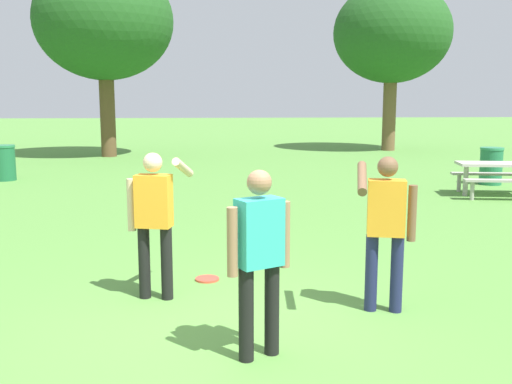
# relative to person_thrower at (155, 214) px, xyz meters

# --- Properties ---
(ground_plane) EXTENTS (120.00, 120.00, 0.00)m
(ground_plane) POSITION_rel_person_thrower_xyz_m (0.67, -1.01, -0.96)
(ground_plane) COLOR #568E3D
(person_thrower) EXTENTS (0.72, 0.65, 1.64)m
(person_thrower) POSITION_rel_person_thrower_xyz_m (0.00, 0.00, 0.00)
(person_thrower) COLOR black
(person_thrower) RESTS_ON ground
(person_catcher) EXTENTS (0.72, 0.65, 1.64)m
(person_catcher) POSITION_rel_person_thrower_xyz_m (2.42, -0.60, 0.00)
(person_catcher) COLOR #1E234C
(person_catcher) RESTS_ON ground
(person_bystander) EXTENTS (0.55, 0.37, 1.64)m
(person_bystander) POSITION_rel_person_thrower_xyz_m (1.03, -1.60, -0.02)
(person_bystander) COLOR black
(person_bystander) RESTS_ON ground
(frisbee) EXTENTS (0.29, 0.29, 0.03)m
(frisbee) POSITION_rel_person_thrower_xyz_m (0.56, 0.61, -0.95)
(frisbee) COLOR #E04733
(frisbee) RESTS_ON ground
(picnic_table_near) EXTENTS (1.91, 1.68, 0.77)m
(picnic_table_near) POSITION_rel_person_thrower_xyz_m (7.07, 6.37, -0.40)
(picnic_table_near) COLOR #B2ADA3
(picnic_table_near) RESTS_ON ground
(trash_can_beside_table) EXTENTS (0.59, 0.59, 0.96)m
(trash_can_beside_table) POSITION_rel_person_thrower_xyz_m (7.82, 8.15, -0.48)
(trash_can_beside_table) COLOR #237047
(trash_can_beside_table) RESTS_ON ground
(trash_can_further_along) EXTENTS (0.59, 0.59, 0.96)m
(trash_can_further_along) POSITION_rel_person_thrower_xyz_m (-4.99, 9.85, -0.48)
(trash_can_further_along) COLOR #1E663D
(trash_can_further_along) RESTS_ON ground
(tree_far_right) EXTENTS (5.10, 5.10, 7.19)m
(tree_far_right) POSITION_rel_person_thrower_xyz_m (-3.31, 16.29, 4.03)
(tree_far_right) COLOR brown
(tree_far_right) RESTS_ON ground
(tree_slender_mid) EXTENTS (4.84, 4.84, 6.93)m
(tree_slender_mid) POSITION_rel_person_thrower_xyz_m (8.10, 18.07, 3.88)
(tree_slender_mid) COLOR brown
(tree_slender_mid) RESTS_ON ground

